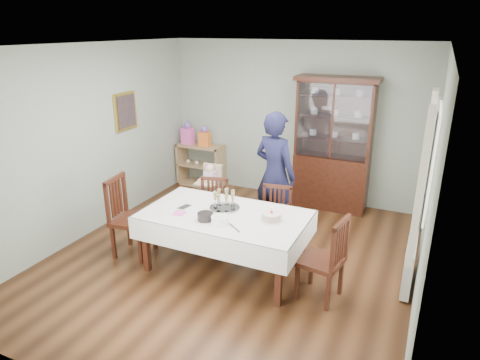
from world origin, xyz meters
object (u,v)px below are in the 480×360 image
Objects in this scene: chair_far_right at (274,234)px; woman at (275,175)px; china_cabinet at (333,143)px; chair_end_right at (321,274)px; chair_far_left at (213,224)px; chair_end_left at (132,232)px; sideboard at (201,165)px; high_chair at (211,199)px; dining_table at (225,241)px; champagne_tray at (225,204)px; gift_bag_orange at (204,137)px; birthday_cake at (271,217)px; gift_bag_pink at (188,134)px.

chair_far_right is 0.50× the size of woman.
china_cabinet reaches higher than chair_end_right.
chair_end_right reaches higher than chair_far_left.
chair_end_left is at bearing -163.02° from chair_far_right.
high_chair is at bearing -55.29° from sideboard.
chair_end_right is 0.55× the size of woman.
dining_table is 0.47m from champagne_tray.
gift_bag_orange is (-1.61, 2.39, 0.14)m from champagne_tray.
chair_far_left is at bearing -58.46° from gift_bag_orange.
woman is at bearing -35.08° from gift_bag_orange.
china_cabinet is 3.45m from chair_end_left.
birthday_cake is at bearing -47.52° from gift_bag_orange.
sideboard is at bearing -17.06° from woman.
woman reaches higher than chair_end_right.
birthday_cake is (0.65, -0.08, -0.02)m from champagne_tray.
chair_far_right is at bearing -10.31° from chair_far_left.
high_chair is at bearing 18.01° from woman.
woman is (-0.51, -1.32, -0.21)m from china_cabinet.
gift_bag_pink is (-1.20, 1.34, 0.62)m from high_chair.
chair_end_right is (2.55, 0.07, -0.02)m from chair_end_left.
gift_bag_orange is at bearing 0.00° from gift_bag_pink.
champagne_tray reaches higher than birthday_cake.
woman reaches higher than high_chair.
chair_far_left reaches higher than dining_table.
china_cabinet reaches higher than sideboard.
sideboard is at bearing 130.70° from chair_far_right.
chair_far_right is 3.46× the size of birthday_cake.
chair_end_right is (1.73, -0.67, 0.03)m from chair_far_left.
chair_end_left reaches higher than chair_far_right.
chair_far_right is at bearing -37.50° from gift_bag_pink.
chair_end_left is at bearing -79.79° from sideboard.
chair_far_left is 2.44× the size of gift_bag_orange.
gift_bag_orange is (-1.20, 1.95, 0.69)m from chair_far_left.
dining_table is 1.10× the size of woman.
chair_far_left is at bearing 153.95° from birthday_cake.
dining_table is at bearing 97.60° from woman.
champagne_tray is (-0.27, -1.07, -0.08)m from woman.
birthday_cake is at bearing -93.28° from chair_end_right.
chair_end_right is 3.99m from gift_bag_orange.
china_cabinet is at bearing -0.49° from sideboard.
chair_end_right reaches higher than champagne_tray.
chair_far_right is at bearing -42.01° from gift_bag_orange.
gift_bag_pink reaches higher than chair_far_left.
woman reaches higher than sideboard.
woman reaches higher than dining_table.
chair_end_right reaches higher than chair_far_right.
chair_far_right is at bearing -122.02° from chair_end_right.
china_cabinet is 2.03× the size of chair_end_left.
chair_end_right is 2.63× the size of champagne_tray.
dining_table is 3.11m from sideboard.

